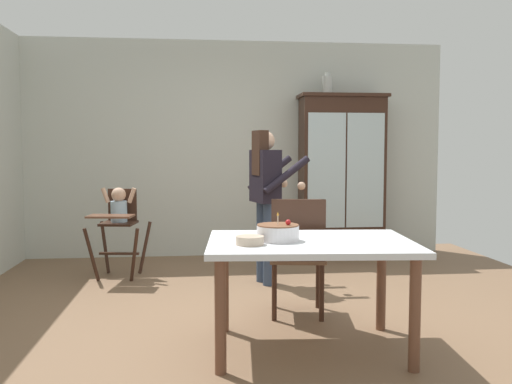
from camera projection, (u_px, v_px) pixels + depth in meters
ground_plane at (260, 315)px, 4.48m from camera, size 6.24×6.24×0.00m
wall_back at (236, 149)px, 6.99m from camera, size 5.32×0.06×2.70m
china_cabinet at (341, 176)px, 6.89m from camera, size 1.08×0.48×2.02m
ceramic_vase at (327, 85)px, 6.79m from camera, size 0.13×0.13×0.27m
high_chair_with_toddler at (119, 216)px, 5.77m from camera, size 0.65×0.75×0.95m
adult_person at (266, 187)px, 5.48m from camera, size 0.60×0.59×1.53m
dining_table at (310, 255)px, 3.66m from camera, size 1.42×1.06×0.74m
birthday_cake at (278, 232)px, 3.64m from camera, size 0.28×0.28×0.19m
serving_bowl at (250, 240)px, 3.49m from camera, size 0.18×0.18×0.05m
dining_chair_far_side at (298, 249)px, 4.37m from camera, size 0.50×0.50×0.96m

